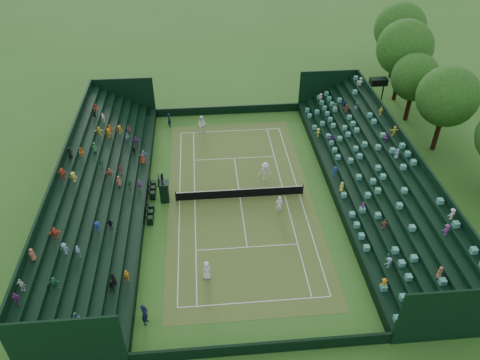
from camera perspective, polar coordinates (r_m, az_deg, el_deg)
The scene contains 19 objects.
ground at distance 42.68m, azimuth -0.00°, elevation -2.15°, with size 160.00×160.00×0.00m, color #2E611E.
court_surface at distance 42.68m, azimuth -0.00°, elevation -2.15°, with size 12.97×26.77×0.01m, color #387326.
perimeter_wall_north at distance 55.67m, azimuth -1.49°, elevation 8.54°, with size 17.17×0.20×1.00m, color black.
perimeter_wall_south at distance 31.57m, azimuth 2.75°, elevation -19.75°, with size 17.17×0.20×1.00m, color black.
perimeter_wall_east at distance 43.80m, azimuth 11.13°, elevation -0.98°, with size 0.20×31.77×1.00m, color black.
perimeter_wall_west at distance 42.62m, azimuth -11.44°, elevation -2.23°, with size 0.20×31.77×1.00m, color black.
north_grandstand at distance 44.47m, azimuth 16.48°, elevation 0.41°, with size 6.60×32.00×4.90m.
south_grandstand at distance 42.73m, azimuth -17.17°, elevation -1.40°, with size 6.60×32.00×4.90m.
tennis_net at distance 42.36m, azimuth -0.00°, elevation -1.60°, with size 11.67×0.10×1.06m.
scoreboard_tower at distance 58.30m, azimuth 16.50°, elevation 11.28°, with size 2.00×1.00×3.70m.
tree_row at distance 54.11m, azimuth 23.72°, elevation 11.24°, with size 11.06×36.76×9.91m.
umpire_chair at distance 42.05m, azimuth -9.29°, elevation -1.15°, with size 0.97×0.97×3.05m.
courtside_chairs at distance 42.33m, azimuth -10.71°, elevation -2.59°, with size 0.50×5.47×1.09m.
player_near_west at distance 35.23m, azimuth -4.08°, elevation -10.91°, with size 0.80×0.52×1.64m, color white.
player_near_east at distance 40.55m, azimuth 4.79°, elevation -3.04°, with size 0.69×0.45×1.88m, color silver.
player_far_west at distance 51.80m, azimuth -4.64°, elevation 6.76°, with size 0.99×0.77×2.03m, color white.
player_far_east at distance 44.31m, azimuth 3.08°, elevation 1.04°, with size 1.27×0.73×1.96m, color silver.
line_judge_north at distance 53.43m, azimuth -8.60°, elevation 7.24°, with size 0.61×0.40×1.68m, color black.
line_judge_south at distance 33.14m, azimuth -11.53°, elevation -15.75°, with size 0.66×0.43×1.80m, color black.
Camera 1 is at (-2.99, -33.08, 26.81)m, focal length 35.00 mm.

